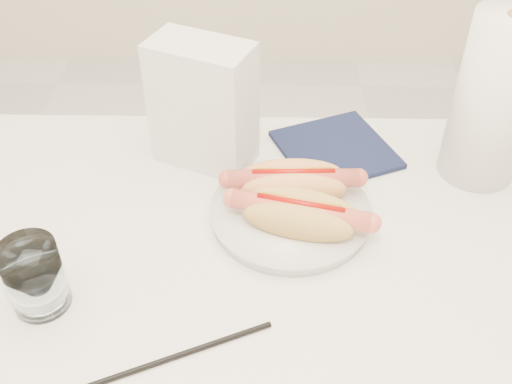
{
  "coord_description": "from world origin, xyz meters",
  "views": [
    {
      "loc": [
        0.03,
        -0.52,
        1.36
      ],
      "look_at": [
        0.02,
        0.11,
        0.82
      ],
      "focal_mm": 42.16,
      "sensor_mm": 36.0,
      "label": 1
    }
  ],
  "objects_px": {
    "hotdog_left": "(293,183)",
    "water_glass": "(35,277)",
    "napkin_box": "(203,105)",
    "table": "(243,315)",
    "paper_towel_roll": "(495,100)",
    "hotdog_right": "(300,215)",
    "plate": "(290,215)"
  },
  "relations": [
    {
      "from": "hotdog_right",
      "to": "paper_towel_roll",
      "type": "height_order",
      "value": "paper_towel_roll"
    },
    {
      "from": "hotdog_left",
      "to": "water_glass",
      "type": "bearing_deg",
      "value": -151.17
    },
    {
      "from": "water_glass",
      "to": "paper_towel_roll",
      "type": "bearing_deg",
      "value": 24.47
    },
    {
      "from": "water_glass",
      "to": "plate",
      "type": "bearing_deg",
      "value": 26.69
    },
    {
      "from": "water_glass",
      "to": "napkin_box",
      "type": "distance_m",
      "value": 0.36
    },
    {
      "from": "table",
      "to": "plate",
      "type": "xyz_separation_m",
      "value": [
        0.07,
        0.13,
        0.07
      ]
    },
    {
      "from": "hotdog_right",
      "to": "napkin_box",
      "type": "relative_size",
      "value": 0.95
    },
    {
      "from": "plate",
      "to": "water_glass",
      "type": "height_order",
      "value": "water_glass"
    },
    {
      "from": "table",
      "to": "hotdog_left",
      "type": "xyz_separation_m",
      "value": [
        0.07,
        0.16,
        0.1
      ]
    },
    {
      "from": "hotdog_left",
      "to": "paper_towel_roll",
      "type": "bearing_deg",
      "value": 14.58
    },
    {
      "from": "hotdog_left",
      "to": "paper_towel_roll",
      "type": "height_order",
      "value": "paper_towel_roll"
    },
    {
      "from": "hotdog_left",
      "to": "plate",
      "type": "bearing_deg",
      "value": -98.27
    },
    {
      "from": "plate",
      "to": "napkin_box",
      "type": "distance_m",
      "value": 0.22
    },
    {
      "from": "napkin_box",
      "to": "table",
      "type": "bearing_deg",
      "value": -52.5
    },
    {
      "from": "hotdog_left",
      "to": "water_glass",
      "type": "height_order",
      "value": "water_glass"
    },
    {
      "from": "water_glass",
      "to": "hotdog_left",
      "type": "bearing_deg",
      "value": 30.91
    },
    {
      "from": "table",
      "to": "hotdog_right",
      "type": "xyz_separation_m",
      "value": [
        0.08,
        0.09,
        0.1
      ]
    },
    {
      "from": "water_glass",
      "to": "hotdog_right",
      "type": "bearing_deg",
      "value": 20.6
    },
    {
      "from": "plate",
      "to": "water_glass",
      "type": "distance_m",
      "value": 0.36
    },
    {
      "from": "table",
      "to": "napkin_box",
      "type": "xyz_separation_m",
      "value": [
        -0.07,
        0.28,
        0.16
      ]
    },
    {
      "from": "water_glass",
      "to": "table",
      "type": "bearing_deg",
      "value": 6.95
    },
    {
      "from": "hotdog_left",
      "to": "napkin_box",
      "type": "relative_size",
      "value": 0.93
    },
    {
      "from": "plate",
      "to": "water_glass",
      "type": "xyz_separation_m",
      "value": [
        -0.32,
        -0.16,
        0.04
      ]
    },
    {
      "from": "napkin_box",
      "to": "paper_towel_roll",
      "type": "height_order",
      "value": "paper_towel_roll"
    },
    {
      "from": "table",
      "to": "paper_towel_roll",
      "type": "relative_size",
      "value": 4.51
    },
    {
      "from": "hotdog_left",
      "to": "napkin_box",
      "type": "distance_m",
      "value": 0.19
    },
    {
      "from": "plate",
      "to": "paper_towel_roll",
      "type": "distance_m",
      "value": 0.35
    },
    {
      "from": "hotdog_right",
      "to": "napkin_box",
      "type": "bearing_deg",
      "value": 142.49
    },
    {
      "from": "table",
      "to": "water_glass",
      "type": "bearing_deg",
      "value": -173.05
    },
    {
      "from": "paper_towel_roll",
      "to": "hotdog_left",
      "type": "bearing_deg",
      "value": -163.33
    },
    {
      "from": "plate",
      "to": "hotdog_right",
      "type": "xyz_separation_m",
      "value": [
        0.01,
        -0.04,
        0.03
      ]
    },
    {
      "from": "hotdog_right",
      "to": "napkin_box",
      "type": "xyz_separation_m",
      "value": [
        -0.15,
        0.18,
        0.06
      ]
    }
  ]
}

